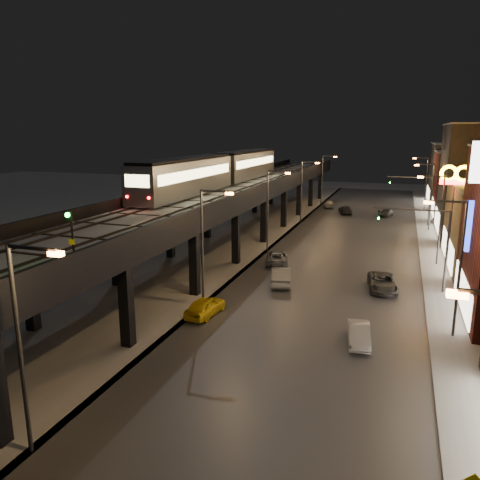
% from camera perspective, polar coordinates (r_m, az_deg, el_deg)
% --- Properties ---
extents(ground, '(220.00, 220.00, 0.00)m').
position_cam_1_polar(ground, '(26.04, -15.06, -17.60)').
color(ground, silver).
extents(road_surface, '(17.00, 120.00, 0.06)m').
position_cam_1_polar(road_surface, '(55.13, 12.70, -1.00)').
color(road_surface, '#46474D').
rests_on(road_surface, ground).
extents(sidewalk_right, '(4.00, 120.00, 0.14)m').
position_cam_1_polar(sidewalk_right, '(55.00, 23.10, -1.73)').
color(sidewalk_right, '#9FA1A8').
rests_on(sidewalk_right, ground).
extents(under_viaduct_pavement, '(11.00, 120.00, 0.06)m').
position_cam_1_polar(under_viaduct_pavement, '(58.10, -0.62, 0.04)').
color(under_viaduct_pavement, '#9FA1A8').
rests_on(under_viaduct_pavement, ground).
extents(elevated_viaduct, '(9.00, 100.00, 6.30)m').
position_cam_1_polar(elevated_viaduct, '(54.17, -1.77, 5.09)').
color(elevated_viaduct, black).
rests_on(elevated_viaduct, ground).
extents(viaduct_trackbed, '(8.40, 100.00, 0.32)m').
position_cam_1_polar(viaduct_trackbed, '(54.19, -1.73, 5.92)').
color(viaduct_trackbed, '#B2B7C1').
rests_on(viaduct_trackbed, elevated_viaduct).
extents(viaduct_parapet_streetside, '(0.30, 100.00, 1.10)m').
position_cam_1_polar(viaduct_parapet_streetside, '(52.78, 2.73, 6.22)').
color(viaduct_parapet_streetside, black).
rests_on(viaduct_parapet_streetside, elevated_viaduct).
extents(viaduct_parapet_far, '(0.30, 100.00, 1.10)m').
position_cam_1_polar(viaduct_parapet_far, '(55.85, -5.92, 6.54)').
color(viaduct_parapet_far, black).
rests_on(viaduct_parapet_far, elevated_viaduct).
extents(building_e, '(12.20, 12.20, 10.16)m').
position_cam_1_polar(building_e, '(81.39, 26.85, 5.98)').
color(building_e, maroon).
rests_on(building_e, ground).
extents(building_f, '(12.20, 16.20, 11.16)m').
position_cam_1_polar(building_f, '(95.18, 25.84, 7.21)').
color(building_f, '#2D2E33').
rests_on(building_f, ground).
extents(streetlight_left_0, '(2.57, 0.28, 9.00)m').
position_cam_1_polar(streetlight_left_0, '(20.55, -24.86, -10.67)').
color(streetlight_left_0, '#38383A').
rests_on(streetlight_left_0, ground).
extents(streetlight_left_1, '(2.57, 0.28, 9.00)m').
position_cam_1_polar(streetlight_left_1, '(34.99, -4.24, 0.03)').
color(streetlight_left_1, '#38383A').
rests_on(streetlight_left_1, ground).
extents(streetlight_right_1, '(2.56, 0.28, 9.00)m').
position_cam_1_polar(streetlight_right_1, '(32.43, 24.85, -2.20)').
color(streetlight_right_1, '#38383A').
rests_on(streetlight_right_1, ground).
extents(streetlight_left_2, '(2.57, 0.28, 9.00)m').
position_cam_1_polar(streetlight_left_2, '(51.71, 3.69, 4.27)').
color(streetlight_left_2, '#38383A').
rests_on(streetlight_left_2, ground).
extents(streetlight_right_2, '(2.56, 0.28, 9.00)m').
position_cam_1_polar(streetlight_right_2, '(50.01, 23.01, 2.96)').
color(streetlight_right_2, '#38383A').
rests_on(streetlight_right_2, ground).
extents(streetlight_left_3, '(2.57, 0.28, 9.00)m').
position_cam_1_polar(streetlight_left_3, '(69.08, 7.73, 6.38)').
color(streetlight_left_3, '#38383A').
rests_on(streetlight_left_3, ground).
extents(streetlight_right_3, '(2.56, 0.28, 9.00)m').
position_cam_1_polar(streetlight_right_3, '(67.82, 22.13, 5.42)').
color(streetlight_right_3, '#38383A').
rests_on(streetlight_right_3, ground).
extents(streetlight_left_4, '(2.57, 0.28, 9.00)m').
position_cam_1_polar(streetlight_left_4, '(86.70, 10.15, 7.62)').
color(streetlight_left_4, '#38383A').
rests_on(streetlight_left_4, ground).
extents(streetlight_right_4, '(2.56, 0.28, 9.00)m').
position_cam_1_polar(streetlight_right_4, '(85.70, 21.61, 6.86)').
color(streetlight_right_4, '#38383A').
rests_on(streetlight_right_4, ground).
extents(traffic_light_rig_a, '(6.10, 0.34, 7.00)m').
position_cam_1_polar(traffic_light_rig_a, '(41.25, 22.41, 0.02)').
color(traffic_light_rig_a, '#38383A').
rests_on(traffic_light_rig_a, ground).
extents(traffic_light_rig_b, '(6.10, 0.34, 7.00)m').
position_cam_1_polar(traffic_light_rig_b, '(70.84, 21.26, 5.18)').
color(traffic_light_rig_b, '#38383A').
rests_on(traffic_light_rig_b, ground).
extents(subway_train, '(3.23, 39.62, 3.87)m').
position_cam_1_polar(subway_train, '(59.29, -2.37, 8.61)').
color(subway_train, gray).
rests_on(subway_train, viaduct_trackbed).
extents(rail_signal, '(0.31, 0.41, 2.68)m').
position_cam_1_polar(rail_signal, '(24.45, -19.95, 1.50)').
color(rail_signal, black).
rests_on(rail_signal, viaduct_trackbed).
extents(car_taxi, '(2.03, 4.18, 1.38)m').
position_cam_1_polar(car_taxi, '(34.36, -4.26, -8.15)').
color(car_taxi, gold).
rests_on(car_taxi, ground).
extents(car_near_white, '(2.73, 4.94, 1.54)m').
position_cam_1_polar(car_near_white, '(41.19, 5.00, -4.41)').
color(car_near_white, gray).
rests_on(car_near_white, ground).
extents(car_mid_silver, '(3.13, 4.95, 1.27)m').
position_cam_1_polar(car_mid_silver, '(47.66, 4.53, -2.15)').
color(car_mid_silver, gray).
rests_on(car_mid_silver, ground).
extents(car_mid_dark, '(2.84, 4.74, 1.29)m').
position_cam_1_polar(car_mid_dark, '(78.51, 12.71, 3.58)').
color(car_mid_dark, '#232227').
rests_on(car_mid_dark, ground).
extents(car_far_white, '(2.32, 4.24, 1.37)m').
position_cam_1_polar(car_far_white, '(84.26, 10.80, 4.32)').
color(car_far_white, silver).
rests_on(car_far_white, ground).
extents(car_onc_silver, '(1.82, 3.89, 1.23)m').
position_cam_1_polar(car_onc_silver, '(30.93, 14.29, -11.16)').
color(car_onc_silver, silver).
rests_on(car_onc_silver, ground).
extents(car_onc_dark, '(2.87, 5.10, 1.35)m').
position_cam_1_polar(car_onc_dark, '(41.34, 16.98, -5.03)').
color(car_onc_dark, '#535456').
rests_on(car_onc_dark, ground).
extents(car_onc_red, '(2.32, 4.01, 1.28)m').
position_cam_1_polar(car_onc_red, '(77.59, 17.37, 3.19)').
color(car_onc_red, '#383A3D').
rests_on(car_onc_red, ground).
extents(sign_mcdonalds, '(2.96, 0.40, 10.00)m').
position_cam_1_polar(sign_mcdonalds, '(50.04, 24.75, 6.16)').
color(sign_mcdonalds, '#38383A').
rests_on(sign_mcdonalds, ground).
extents(sign_carwash, '(1.62, 0.35, 8.42)m').
position_cam_1_polar(sign_carwash, '(37.02, 27.03, 0.46)').
color(sign_carwash, '#38383A').
rests_on(sign_carwash, ground).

